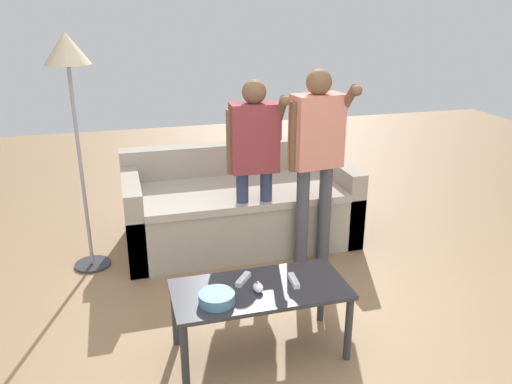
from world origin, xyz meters
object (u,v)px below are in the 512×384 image
couch (238,207)px  game_remote_wand_far (243,279)px  game_remote_nunchuk (258,288)px  floor_lamp (69,69)px  game_remote_wand_spare (218,296)px  player_right (317,146)px  coffee_table (260,296)px  player_center (254,152)px  snack_bowl (217,298)px  game_remote_wand_near (294,281)px

couch → game_remote_wand_far: size_ratio=13.72×
game_remote_nunchuk → floor_lamp: floor_lamp is taller
game_remote_wand_far → game_remote_wand_spare: bearing=-141.5°
couch → floor_lamp: floor_lamp is taller
game_remote_nunchuk → player_right: 1.38m
coffee_table → game_remote_nunchuk: bearing=-120.9°
game_remote_wand_spare → player_center: bearing=65.9°
snack_bowl → player_right: (1.00, 1.09, 0.50)m
couch → game_remote_wand_spare: bearing=-107.3°
game_remote_wand_near → couch: bearing=88.3°
game_remote_wand_far → game_remote_wand_spare: (-0.18, -0.14, -0.00)m
floor_lamp → player_right: 1.85m
coffee_table → player_center: 1.30m
coffee_table → player_right: (0.73, 1.00, 0.59)m
couch → game_remote_wand_far: bearing=-102.5°
coffee_table → snack_bowl: 0.30m
coffee_table → player_center: player_center is taller
game_remote_wand_near → snack_bowl: bearing=-169.3°
snack_bowl → game_remote_wand_far: 0.27m
game_remote_nunchuk → player_center: (0.30, 1.18, 0.45)m
snack_bowl → game_remote_nunchuk: snack_bowl is taller
couch → player_center: bearing=-85.9°
player_center → game_remote_wand_far: player_center is taller
coffee_table → game_remote_nunchuk: size_ratio=11.50×
floor_lamp → player_center: (1.27, -0.24, -0.62)m
game_remote_wand_far → game_remote_wand_spare: 0.22m
game_remote_wand_near → player_center: bearing=86.1°
game_remote_nunchuk → game_remote_wand_spare: 0.23m
coffee_table → snack_bowl: (-0.27, -0.09, 0.09)m
player_center → game_remote_wand_far: bearing=-108.8°
player_right → game_remote_nunchuk: bearing=-125.8°
player_center → snack_bowl: bearing=-114.0°
game_remote_nunchuk → game_remote_wand_near: (0.23, 0.03, -0.01)m
player_center → game_remote_wand_spare: (-0.53, -1.19, -0.46)m
player_center → game_remote_wand_far: size_ratio=10.31×
coffee_table → couch: bearing=80.9°
player_right → player_center: size_ratio=1.05×
coffee_table → game_remote_wand_near: game_remote_wand_near is taller
game_remote_wand_far → player_right: bearing=48.5°
couch → snack_bowl: couch is taller
couch → player_center: 0.75m
game_remote_wand_near → coffee_table: bearing=179.5°
couch → player_center: (0.03, -0.42, 0.62)m
floor_lamp → game_remote_wand_far: bearing=-54.8°
player_right → couch: bearing=130.0°
snack_bowl → player_center: bearing=66.0°
game_remote_nunchuk → player_right: bearing=54.2°
game_remote_wand_spare → game_remote_nunchuk: bearing=3.0°
player_right → game_remote_wand_spare: size_ratio=9.23×
game_remote_wand_far → couch: bearing=77.5°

